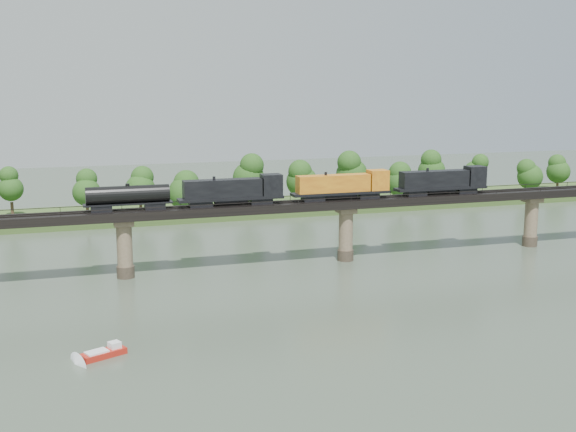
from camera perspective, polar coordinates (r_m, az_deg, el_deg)
name	(u,v)px	position (r m, az deg, el deg)	size (l,w,h in m)	color
ground	(421,308)	(108.45, 10.50, -7.16)	(400.00, 400.00, 0.00)	#364334
far_bank	(266,207)	(185.49, -1.78, 0.69)	(300.00, 24.00, 1.60)	#2F491D
bridge	(346,232)	(133.40, 4.59, -1.23)	(236.00, 30.00, 11.50)	#473A2D
bridge_superstructure	(346,198)	(132.24, 4.63, 1.46)	(220.00, 4.90, 0.75)	black
far_treeline	(238,180)	(177.95, -3.95, 2.86)	(289.06, 17.54, 13.60)	#382619
freight_train	(306,188)	(129.23, 1.44, 2.25)	(75.00, 2.92, 5.16)	black
motorboat	(104,352)	(91.34, -14.33, -10.41)	(5.75, 4.02, 1.52)	#AD1F13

